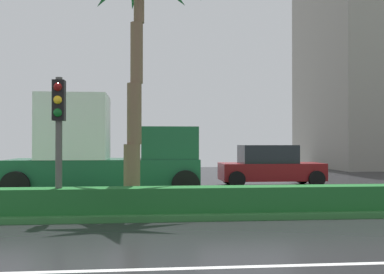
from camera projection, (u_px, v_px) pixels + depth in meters
traffic_signal_median_right at (59, 120)px, 11.20m from camera, size 0.28×0.43×3.23m
box_truck_lead at (103, 151)px, 16.40m from camera, size 6.40×2.64×3.46m
car_in_traffic_third at (270, 166)px, 20.01m from camera, size 4.30×2.02×1.72m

